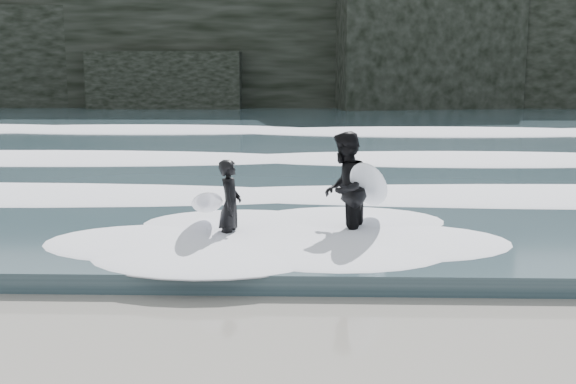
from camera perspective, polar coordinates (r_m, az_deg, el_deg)
name	(u,v)px	position (r m, az deg, el deg)	size (l,w,h in m)	color
sea	(279,126)	(35.64, -0.68, 5.20)	(90.00, 52.00, 0.30)	#2D4048
headland	(289,38)	(52.54, 0.08, 12.04)	(70.00, 9.00, 10.00)	black
foam_near	(243,192)	(15.79, -3.61, -0.01)	(60.00, 3.20, 0.20)	white
foam_mid	(263,153)	(22.70, -2.00, 3.12)	(60.00, 4.00, 0.24)	white
foam_far	(276,127)	(31.63, -0.97, 5.13)	(60.00, 4.80, 0.30)	white
surfer_left	(225,205)	(12.28, -5.02, -1.04)	(1.02, 1.94, 1.58)	black
surfer_right	(347,189)	(12.51, 4.70, 0.20)	(1.41, 2.21, 2.02)	black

